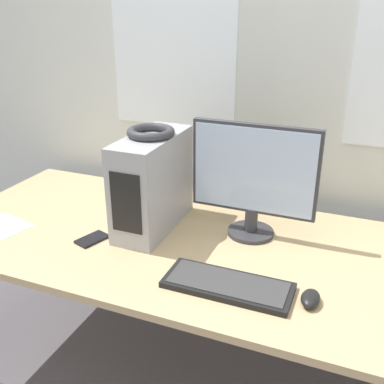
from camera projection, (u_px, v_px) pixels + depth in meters
name	position (u px, v px, depth m)	size (l,w,h in m)	color
wall_back	(294.00, 55.00, 1.91)	(8.00, 0.07, 2.70)	silver
desk	(249.00, 261.00, 1.68)	(2.55, 0.91, 0.70)	tan
pc_tower	(153.00, 183.00, 1.79)	(0.17, 0.43, 0.38)	#9E9EA3
headphones	(151.00, 132.00, 1.70)	(0.18, 0.18, 0.03)	#333338
monitor_main	(254.00, 177.00, 1.70)	(0.48, 0.18, 0.45)	#333338
keyboard	(228.00, 285.00, 1.45)	(0.42, 0.17, 0.02)	black
mouse	(310.00, 298.00, 1.38)	(0.06, 0.10, 0.04)	black
cell_phone	(92.00, 239.00, 1.75)	(0.11, 0.14, 0.01)	black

